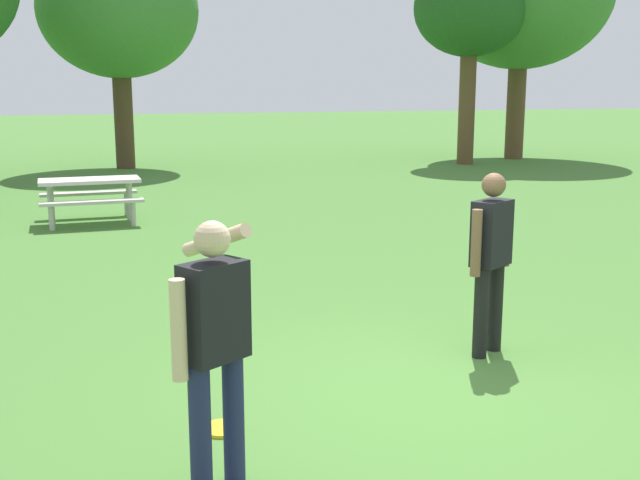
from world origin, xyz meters
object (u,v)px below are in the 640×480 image
object	(u,v)px
person_thrower	(213,336)
person_catcher	(491,252)
tree_far_right	(470,10)
frisbee	(223,429)
tree_broad_center	(118,11)
picnic_table_near	(90,191)

from	to	relation	value
person_thrower	person_catcher	bearing A→B (deg)	30.83
person_catcher	tree_far_right	xyz separation A→B (m)	(7.86, 15.32, 3.57)
frisbee	tree_broad_center	size ratio (longest dim) A/B	0.04
tree_far_right	person_thrower	bearing A→B (deg)	-122.02
person_thrower	picnic_table_near	world-z (taller)	person_thrower
person_thrower	person_catcher	world-z (taller)	same
frisbee	tree_far_right	distance (m)	19.77
tree_broad_center	frisbee	bearing A→B (deg)	-91.55
person_catcher	tree_broad_center	distance (m)	17.60
picnic_table_near	frisbee	bearing A→B (deg)	-85.70
person_thrower	tree_broad_center	world-z (taller)	tree_broad_center
picnic_table_near	tree_far_right	size ratio (longest dim) A/B	0.29
person_thrower	tree_broad_center	distance (m)	19.09
person_catcher	frisbee	world-z (taller)	person_catcher
frisbee	tree_far_right	world-z (taller)	tree_far_right
person_thrower	picnic_table_near	bearing A→B (deg)	92.94
person_catcher	tree_far_right	distance (m)	17.59
tree_broad_center	tree_far_right	world-z (taller)	tree_broad_center
picnic_table_near	person_thrower	bearing A→B (deg)	-87.06
person_catcher	picnic_table_near	distance (m)	8.76
frisbee	person_thrower	bearing A→B (deg)	-102.65
frisbee	tree_far_right	xyz separation A→B (m)	(10.43, 16.18, 4.50)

